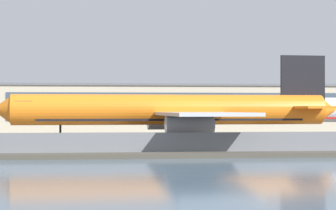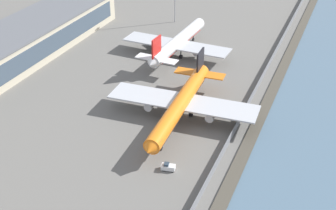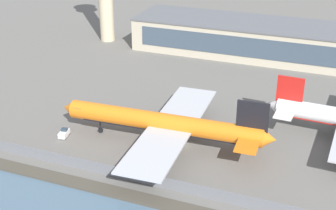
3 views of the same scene
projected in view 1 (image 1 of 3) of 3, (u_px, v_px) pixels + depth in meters
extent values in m
plane|color=#66635E|center=(203.00, 146.00, 89.00)|extent=(500.00, 500.00, 0.00)
cube|color=#474238|center=(235.00, 155.00, 68.63)|extent=(320.00, 3.00, 0.50)
cube|color=slate|center=(227.00, 143.00, 73.11)|extent=(280.00, 0.08, 2.45)
cylinder|color=slate|center=(227.00, 143.00, 73.11)|extent=(0.10, 0.10, 2.45)
cylinder|color=orange|center=(171.00, 110.00, 87.81)|extent=(42.21, 6.13, 4.06)
cone|color=orange|center=(2.00, 110.00, 84.30)|extent=(2.83, 3.98, 3.86)
cone|color=orange|center=(328.00, 110.00, 91.32)|extent=(2.82, 3.78, 3.66)
cube|color=#232D3D|center=(24.00, 106.00, 84.74)|extent=(2.40, 3.56, 1.22)
cube|color=black|center=(171.00, 118.00, 87.80)|extent=(35.87, 5.01, 0.73)
cube|color=#B7BABF|center=(202.00, 114.00, 78.17)|extent=(10.24, 20.62, 0.41)
cube|color=#B7BABF|center=(174.00, 113.00, 98.10)|extent=(10.24, 20.62, 0.41)
cylinder|color=#B7BABF|center=(190.00, 125.00, 79.56)|extent=(5.99, 2.52, 2.23)
cylinder|color=#B7BABF|center=(168.00, 122.00, 96.30)|extent=(5.99, 2.52, 2.23)
cube|color=black|center=(303.00, 80.00, 90.76)|extent=(6.32, 0.80, 6.90)
cube|color=orange|center=(313.00, 107.00, 87.09)|extent=(4.57, 7.60, 0.32)
cube|color=orange|center=(294.00, 107.00, 94.39)|extent=(4.57, 7.60, 0.32)
cylinder|color=black|center=(60.00, 134.00, 85.45)|extent=(0.28, 0.28, 2.38)
cylinder|color=black|center=(60.00, 143.00, 85.45)|extent=(1.16, 0.50, 1.14)
cylinder|color=black|center=(196.00, 134.00, 86.15)|extent=(0.32, 0.32, 2.38)
cylinder|color=black|center=(196.00, 143.00, 86.14)|extent=(1.35, 0.98, 1.31)
cylinder|color=black|center=(190.00, 133.00, 90.36)|extent=(0.32, 0.32, 2.38)
cylinder|color=black|center=(190.00, 141.00, 90.35)|extent=(1.35, 0.98, 1.31)
cone|color=white|center=(280.00, 110.00, 107.00)|extent=(2.77, 3.73, 3.61)
cube|color=red|center=(301.00, 85.00, 107.24)|extent=(5.84, 0.75, 6.82)
cube|color=white|center=(295.00, 108.00, 110.63)|extent=(4.20, 7.01, 0.32)
cube|color=white|center=(307.00, 108.00, 103.81)|extent=(4.20, 7.01, 0.32)
cube|color=white|center=(4.00, 144.00, 80.19)|extent=(2.17, 3.44, 1.11)
cube|color=#283847|center=(4.00, 137.00, 80.58)|extent=(1.47, 1.34, 0.50)
cylinder|color=black|center=(9.00, 147.00, 81.34)|extent=(0.35, 0.73, 0.70)
cylinder|color=black|center=(10.00, 148.00, 79.44)|extent=(0.35, 0.73, 0.70)
cube|color=#BCB299|center=(207.00, 109.00, 153.81)|extent=(97.56, 21.46, 10.12)
cube|color=#3D4C5B|center=(215.00, 107.00, 143.06)|extent=(89.75, 0.16, 6.07)
cube|color=#5B5E63|center=(207.00, 86.00, 153.84)|extent=(98.16, 22.06, 0.50)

